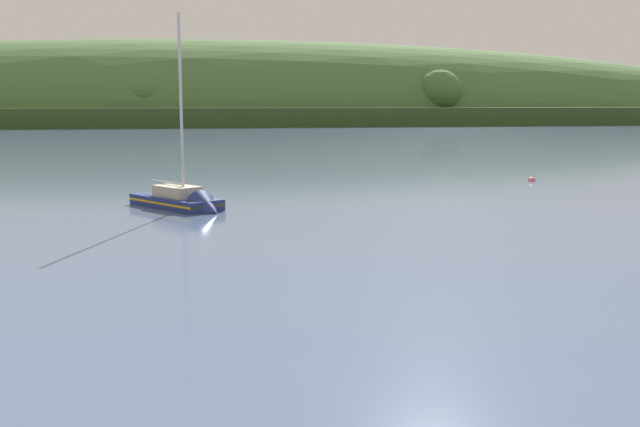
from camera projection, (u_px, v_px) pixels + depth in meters
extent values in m
cube|color=#314A21|center=(146.00, 116.00, 243.91)|extent=(596.23, 124.47, 5.68)
ellipsoid|color=#476B38|center=(228.00, 122.00, 273.09)|extent=(480.15, 132.68, 59.07)
sphere|color=#476B38|center=(145.00, 95.00, 231.57)|extent=(11.08, 11.08, 11.08)
sphere|color=#476B38|center=(440.00, 92.00, 248.48)|extent=(14.58, 14.58, 14.58)
cube|color=navy|center=(176.00, 206.00, 54.17)|extent=(6.40, 8.21, 1.42)
cone|color=navy|center=(208.00, 212.00, 51.47)|extent=(3.43, 3.09, 2.85)
cube|color=gold|center=(176.00, 201.00, 54.12)|extent=(6.42, 8.23, 0.16)
cube|color=#BCB299|center=(177.00, 191.00, 53.87)|extent=(3.47, 4.03, 0.80)
cylinder|color=silver|center=(181.00, 107.00, 52.42)|extent=(0.21, 0.21, 12.93)
cylinder|color=silver|center=(167.00, 182.00, 54.66)|extent=(2.15, 3.63, 0.17)
sphere|color=#E06675|center=(532.00, 181.00, 72.10)|extent=(0.77, 0.77, 0.77)
cylinder|color=black|center=(532.00, 177.00, 72.04)|extent=(0.04, 0.04, 0.08)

